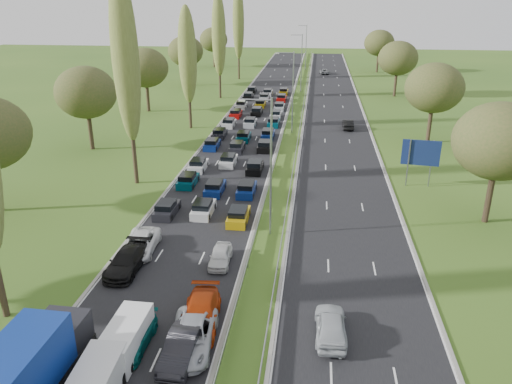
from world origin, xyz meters
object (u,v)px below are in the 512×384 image
(near_car_3, at_px, (127,261))
(white_van_rear, at_px, (127,336))
(near_car_2, at_px, (140,243))
(blue_lorry, at_px, (24,375))
(direction_sign, at_px, (421,155))

(near_car_3, height_order, white_van_rear, white_van_rear)
(near_car_2, height_order, white_van_rear, white_van_rear)
(near_car_2, height_order, blue_lorry, blue_lorry)
(near_car_3, xyz_separation_m, white_van_rear, (3.36, -8.85, 0.19))
(near_car_2, distance_m, direction_sign, 31.16)
(near_car_2, bearing_deg, near_car_3, -94.32)
(near_car_3, relative_size, blue_lorry, 0.57)
(near_car_3, height_order, direction_sign, direction_sign)
(white_van_rear, bearing_deg, direction_sign, 55.10)
(blue_lorry, bearing_deg, direction_sign, 55.77)
(white_van_rear, bearing_deg, blue_lorry, -123.77)
(blue_lorry, distance_m, white_van_rear, 5.99)
(near_car_3, xyz_separation_m, blue_lorry, (0.01, -13.70, 1.28))
(blue_lorry, distance_m, direction_sign, 43.06)
(direction_sign, bearing_deg, white_van_rear, -125.84)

